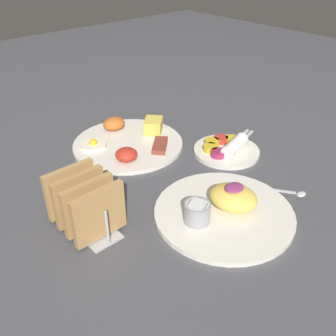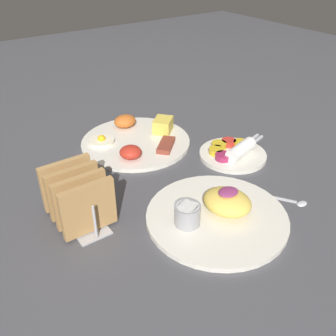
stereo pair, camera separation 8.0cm
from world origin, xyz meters
The scene contains 6 objects.
ground_plane centered at (0.00, 0.00, 0.00)m, with size 3.00×3.00×0.00m, color #47474C.
plate_breakfast centered at (0.05, 0.22, 0.01)m, with size 0.28×0.28×0.05m.
plate_condiments centered at (0.21, 0.03, 0.01)m, with size 0.18×0.16×0.04m.
plate_foreground centered at (0.02, -0.13, 0.01)m, with size 0.27×0.27×0.06m.
toast_rack centered at (-0.19, 0.02, 0.05)m, with size 0.10×0.15×0.10m.
teaspoon centered at (0.17, -0.16, 0.00)m, with size 0.08×0.11×0.01m.
Camera 2 is at (-0.37, -0.52, 0.46)m, focal length 40.00 mm.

